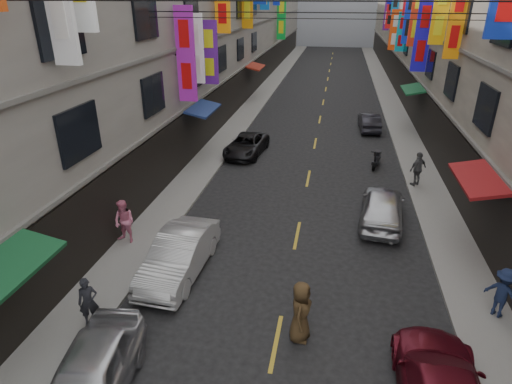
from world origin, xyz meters
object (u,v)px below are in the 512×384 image
at_px(car_left_mid, 179,255).
at_px(car_left_far, 246,145).
at_px(pedestrian_crossing, 301,312).
at_px(pedestrian_rnear, 503,293).
at_px(pedestrian_rfar, 418,169).
at_px(pedestrian_lfar, 124,222).
at_px(car_left_near, 89,380).
at_px(scooter_far_right, 376,159).
at_px(car_right_mid, 382,207).
at_px(pedestrian_lnear, 88,302).
at_px(car_right_far, 369,122).

relative_size(car_left_mid, car_left_far, 1.05).
height_order(car_left_far, pedestrian_crossing, pedestrian_crossing).
bearing_deg(car_left_far, pedestrian_rnear, -45.24).
bearing_deg(pedestrian_rfar, pedestrian_lfar, -4.89).
bearing_deg(car_left_near, pedestrian_lfar, 101.31).
height_order(scooter_far_right, pedestrian_rnear, pedestrian_rnear).
height_order(pedestrian_lfar, pedestrian_crossing, pedestrian_crossing).
xyz_separation_m(pedestrian_rnear, pedestrian_crossing, (-5.75, -1.92, 0.01)).
xyz_separation_m(scooter_far_right, car_right_mid, (-0.22, -6.65, 0.30)).
bearing_deg(pedestrian_crossing, pedestrian_lnear, 101.62).
relative_size(pedestrian_rnear, pedestrian_rfar, 0.92).
bearing_deg(car_left_far, scooter_far_right, 0.71).
xyz_separation_m(pedestrian_lnear, pedestrian_lfar, (-1.06, 4.42, 0.11)).
relative_size(pedestrian_lfar, pedestrian_crossing, 0.93).
bearing_deg(pedestrian_rfar, car_left_near, 19.07).
relative_size(car_right_mid, pedestrian_lfar, 2.50).
relative_size(car_right_mid, pedestrian_rnear, 2.71).
height_order(scooter_far_right, car_right_far, car_right_far).
bearing_deg(car_right_far, car_left_far, 37.93).
bearing_deg(car_right_mid, pedestrian_rnear, 124.46).
bearing_deg(pedestrian_crossing, car_left_far, 22.95).
height_order(car_left_near, car_left_mid, car_left_near).
distance_m(scooter_far_right, car_right_mid, 6.66).
bearing_deg(pedestrian_lfar, pedestrian_rnear, 5.01).
relative_size(car_right_far, pedestrian_crossing, 1.99).
bearing_deg(pedestrian_rnear, pedestrian_rfar, -41.97).
bearing_deg(car_right_mid, pedestrian_lnear, 48.74).
relative_size(scooter_far_right, pedestrian_crossing, 0.95).
distance_m(car_left_near, pedestrian_rfar, 17.36).
bearing_deg(pedestrian_rfar, scooter_far_right, -93.16).
distance_m(scooter_far_right, car_right_far, 7.33).
bearing_deg(scooter_far_right, pedestrian_rfar, 138.40).
bearing_deg(car_left_mid, car_left_near, -89.81).
distance_m(car_right_mid, car_right_far, 13.98).
distance_m(car_left_mid, car_right_mid, 8.78).
bearing_deg(pedestrian_crossing, pedestrian_rnear, -65.91).
height_order(car_left_near, pedestrian_rnear, pedestrian_rnear).
xyz_separation_m(scooter_far_right, pedestrian_lfar, (-10.08, -10.32, 0.55)).
height_order(pedestrian_rnear, pedestrian_crossing, pedestrian_crossing).
relative_size(car_left_near, pedestrian_crossing, 2.33).
bearing_deg(car_left_mid, pedestrian_lfar, 154.98).
bearing_deg(car_right_far, pedestrian_lnear, 64.60).
bearing_deg(scooter_far_right, car_left_mid, 71.17).
bearing_deg(scooter_far_right, pedestrian_rnear, 116.14).
xyz_separation_m(car_left_near, pedestrian_lfar, (-2.46, 6.82, 0.25)).
bearing_deg(scooter_far_right, pedestrian_lnear, 71.93).
xyz_separation_m(car_left_mid, pedestrian_lfar, (-2.69, 1.41, 0.26)).
bearing_deg(car_left_far, car_left_mid, -83.06).
relative_size(car_right_mid, pedestrian_rfar, 2.48).
height_order(car_left_far, pedestrian_rnear, pedestrian_rnear).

